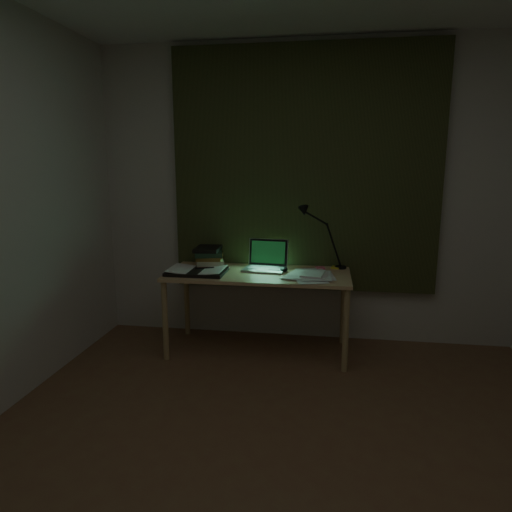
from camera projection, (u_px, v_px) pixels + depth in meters
The scene contains 12 objects.
floor at pixel (277, 489), 2.16m from camera, with size 3.50×4.00×0.00m, color brown.
wall_back at pixel (304, 195), 3.85m from camera, with size 3.50×0.00×2.50m, color beige.
curtain at pixel (304, 171), 3.77m from camera, with size 2.20×0.06×2.00m, color #30361B.
desk at pixel (258, 312), 3.69m from camera, with size 1.45×0.63×0.66m, color tan, non-canonical shape.
laptop at pixel (264, 256), 3.68m from camera, with size 0.33×0.37×0.24m, color #B7B7BC, non-canonical shape.
open_textbook at pixel (197, 271), 3.61m from camera, with size 0.45×0.32×0.04m, color white, non-canonical shape.
book_stack at pixel (209, 256), 3.82m from camera, with size 0.22×0.26×0.18m, color white, non-canonical shape.
loose_papers at pixel (306, 274), 3.53m from camera, with size 0.37×0.39×0.02m, color silver, non-canonical shape.
mouse at pixel (284, 269), 3.66m from camera, with size 0.06×0.10×0.04m, color black.
sticky_yellow at pixel (336, 267), 3.78m from camera, with size 0.07×0.07×0.01m, color yellow.
sticky_pink at pixel (320, 268), 3.76m from camera, with size 0.07×0.07×0.01m, color #FF6386.
desk_lamp at pixel (342, 238), 3.73m from camera, with size 0.34×0.26×0.50m, color black, non-canonical shape.
Camera 1 is at (0.19, -1.89, 1.51)m, focal length 32.00 mm.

